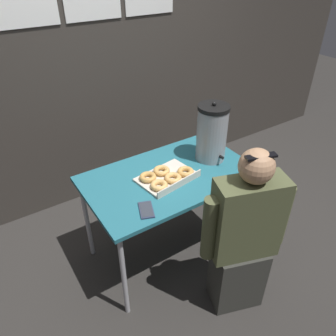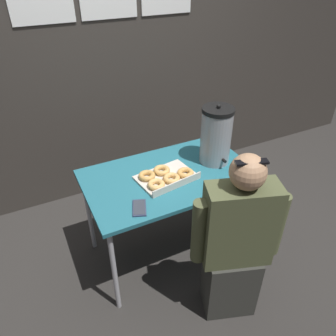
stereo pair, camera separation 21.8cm
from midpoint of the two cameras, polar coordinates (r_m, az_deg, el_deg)
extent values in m
plane|color=#2D2B28|center=(2.71, 2.59, -14.02)|extent=(12.00, 12.00, 0.00)
cube|color=#38332D|center=(2.87, -7.71, 20.80)|extent=(6.00, 0.10, 2.74)
cube|color=#236675|center=(2.23, 3.06, -1.60)|extent=(1.15, 0.69, 0.03)
cylinder|color=#ADADB2|center=(2.13, -6.30, -17.72)|extent=(0.03, 0.03, 0.71)
cylinder|color=#ADADB2|center=(2.54, 16.79, -8.71)|extent=(0.03, 0.03, 0.71)
cylinder|color=#ADADB2|center=(2.53, -11.21, -7.87)|extent=(0.03, 0.03, 0.71)
cylinder|color=#ADADB2|center=(2.88, 9.18, -1.65)|extent=(0.03, 0.03, 0.71)
cube|color=beige|center=(2.18, 2.56, -1.74)|extent=(0.41, 0.31, 0.02)
cube|color=beige|center=(2.09, 4.65, -2.82)|extent=(0.37, 0.06, 0.04)
torus|color=#E8B064|center=(2.08, 0.94, -3.01)|extent=(0.12, 0.12, 0.03)
torus|color=#E6AE61|center=(2.13, 3.55, -1.92)|extent=(0.16, 0.16, 0.03)
torus|color=tan|center=(2.19, 5.90, -0.95)|extent=(0.14, 0.14, 0.03)
torus|color=tan|center=(2.15, -0.81, -1.45)|extent=(0.13, 0.13, 0.03)
torus|color=#DFA75B|center=(2.21, 1.73, -0.49)|extent=(0.16, 0.16, 0.03)
cylinder|color=#939399|center=(2.31, 11.03, 5.19)|extent=(0.21, 0.21, 0.38)
cylinder|color=black|center=(2.22, 11.61, 9.81)|extent=(0.22, 0.22, 0.03)
sphere|color=black|center=(2.21, 11.69, 10.44)|extent=(0.03, 0.03, 0.03)
cylinder|color=black|center=(2.30, 12.31, 1.29)|extent=(0.02, 0.05, 0.02)
cube|color=#2D334C|center=(1.95, -1.81, -7.08)|extent=(0.13, 0.17, 0.01)
cube|color=#2D333D|center=(1.94, -1.81, -6.96)|extent=(0.11, 0.14, 0.00)
cube|color=#33332D|center=(2.28, 13.55, -18.76)|extent=(0.37, 0.31, 0.47)
cube|color=#4C5133|center=(1.91, 15.54, -9.64)|extent=(0.44, 0.30, 0.53)
sphere|color=tan|center=(1.69, 17.37, -0.81)|extent=(0.19, 0.19, 0.19)
cube|color=black|center=(1.64, 18.12, 0.85)|extent=(0.17, 0.09, 0.01)
cylinder|color=#4C5133|center=(2.02, 21.44, -9.27)|extent=(0.09, 0.09, 0.42)
cylinder|color=#4C5133|center=(1.87, 8.86, -11.10)|extent=(0.09, 0.09, 0.42)
camera|label=1|loc=(0.11, -87.14, 1.95)|focal=35.00mm
camera|label=2|loc=(0.11, 92.86, -1.95)|focal=35.00mm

